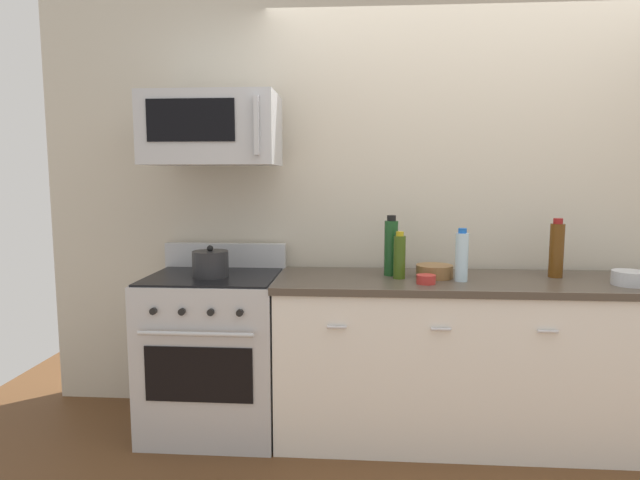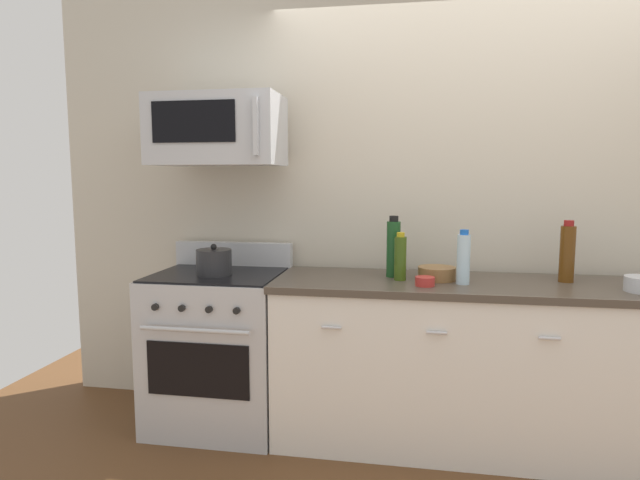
% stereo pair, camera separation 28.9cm
% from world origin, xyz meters
% --- Properties ---
extents(ground_plane, '(6.44, 6.44, 0.00)m').
position_xyz_m(ground_plane, '(0.00, 0.00, 0.00)').
color(ground_plane, brown).
extents(back_wall, '(5.36, 0.10, 2.70)m').
position_xyz_m(back_wall, '(0.00, 0.41, 1.35)').
color(back_wall, beige).
rests_on(back_wall, ground_plane).
extents(counter_unit, '(2.27, 0.66, 0.92)m').
position_xyz_m(counter_unit, '(-0.00, -0.00, 0.46)').
color(counter_unit, silver).
rests_on(counter_unit, ground_plane).
extents(range_oven, '(0.76, 0.69, 1.07)m').
position_xyz_m(range_oven, '(-1.51, 0.00, 0.47)').
color(range_oven, '#B7BABF').
rests_on(range_oven, ground_plane).
extents(microwave, '(0.74, 0.44, 0.40)m').
position_xyz_m(microwave, '(-1.51, 0.05, 1.75)').
color(microwave, '#B7BABF').
extents(bottle_wine_green, '(0.08, 0.08, 0.35)m').
position_xyz_m(bottle_wine_green, '(-0.49, 0.08, 1.08)').
color(bottle_wine_green, '#19471E').
rests_on(bottle_wine_green, countertop_slab).
extents(bottle_wine_amber, '(0.08, 0.08, 0.33)m').
position_xyz_m(bottle_wine_amber, '(0.43, 0.08, 1.08)').
color(bottle_wine_amber, '#59330F').
rests_on(bottle_wine_amber, countertop_slab).
extents(bottle_olive_oil, '(0.07, 0.07, 0.26)m').
position_xyz_m(bottle_olive_oil, '(-0.45, -0.02, 1.05)').
color(bottle_olive_oil, '#385114').
rests_on(bottle_olive_oil, countertop_slab).
extents(bottle_water_clear, '(0.07, 0.07, 0.29)m').
position_xyz_m(bottle_water_clear, '(-0.12, -0.07, 1.06)').
color(bottle_water_clear, silver).
rests_on(bottle_water_clear, countertop_slab).
extents(bowl_wooden_salad, '(0.21, 0.21, 0.07)m').
position_xyz_m(bowl_wooden_salad, '(-0.25, 0.02, 0.96)').
color(bowl_wooden_salad, brown).
rests_on(bowl_wooden_salad, countertop_slab).
extents(bowl_red_small, '(0.10, 0.10, 0.05)m').
position_xyz_m(bowl_red_small, '(-0.32, -0.15, 0.95)').
color(bowl_red_small, '#B72D28').
rests_on(bowl_red_small, countertop_slab).
extents(stockpot, '(0.20, 0.20, 0.18)m').
position_xyz_m(stockpot, '(-1.51, -0.05, 1.00)').
color(stockpot, '#262628').
rests_on(stockpot, range_oven).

